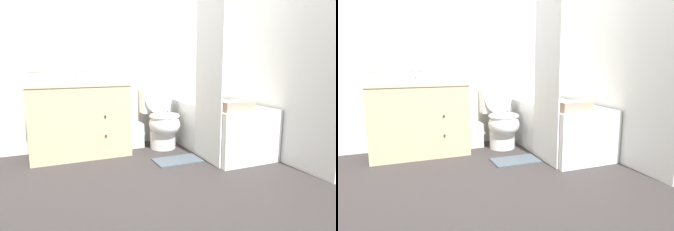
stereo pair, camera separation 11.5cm
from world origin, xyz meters
The scene contains 14 objects.
ground_plane centered at (0.00, 0.00, 0.00)m, with size 14.00×14.00×0.00m, color #383333.
wall_back centered at (-0.01, 1.57, 1.25)m, with size 8.00×0.06×2.50m.
wall_right centered at (1.30, 0.77, 1.25)m, with size 0.05×2.54×2.50m.
vanity_cabinet centered at (-0.71, 1.28, 0.43)m, with size 1.12×0.56×0.85m.
sink_faucet centered at (-0.71, 1.45, 0.88)m, with size 0.14×0.12×0.12m.
toilet centered at (0.29, 1.21, 0.35)m, with size 0.40×0.62×0.83m.
bathtub centered at (0.90, 0.85, 0.29)m, with size 0.71×1.38×0.58m.
shower_curtain centered at (0.54, 0.50, 0.98)m, with size 0.01×0.54×1.96m.
wastebasket centered at (-0.04, 1.36, 0.15)m, with size 0.22×0.18×0.31m.
tissue_box centered at (-0.59, 1.42, 0.89)m, with size 0.13×0.14×0.11m.
soap_dispenser centered at (-0.24, 1.35, 0.93)m, with size 0.06×0.06×0.18m.
hand_towel_folded centered at (-1.12, 1.14, 0.89)m, with size 0.23×0.16×0.07m.
bath_towel_folded centered at (0.76, 0.32, 0.63)m, with size 0.34×0.21×0.10m.
bath_mat centered at (0.24, 0.63, 0.01)m, with size 0.51×0.30×0.02m.
Camera 2 is at (-0.99, -2.29, 1.10)m, focal length 32.00 mm.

